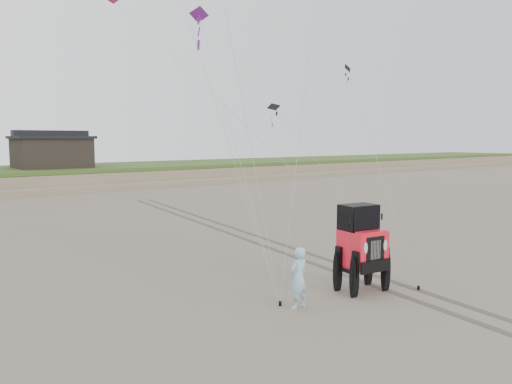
% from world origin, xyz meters
% --- Properties ---
extents(ground, '(160.00, 160.00, 0.00)m').
position_xyz_m(ground, '(0.00, 0.00, 0.00)').
color(ground, '#6B6054').
rests_on(ground, ground).
extents(dune_ridge, '(160.00, 14.25, 1.73)m').
position_xyz_m(dune_ridge, '(0.00, 37.50, 0.82)').
color(dune_ridge, '#7A6B54').
rests_on(dune_ridge, ground).
extents(cabin, '(6.40, 5.40, 3.35)m').
position_xyz_m(cabin, '(2.00, 37.00, 3.24)').
color(cabin, black).
rests_on(cabin, dune_ridge).
extents(jeep, '(2.99, 5.57, 1.98)m').
position_xyz_m(jeep, '(-0.31, -0.64, 0.99)').
color(jeep, red).
rests_on(jeep, ground).
extents(man, '(0.61, 0.43, 1.59)m').
position_xyz_m(man, '(-2.71, -0.60, 0.79)').
color(man, '#85C4CE').
rests_on(man, ground).
extents(stake_main, '(0.08, 0.08, 0.12)m').
position_xyz_m(stake_main, '(-2.95, -0.17, 0.06)').
color(stake_main, black).
rests_on(stake_main, ground).
extents(stake_aux, '(0.08, 0.08, 0.12)m').
position_xyz_m(stake_aux, '(1.07, -1.59, 0.06)').
color(stake_aux, black).
rests_on(stake_aux, ground).
extents(tire_tracks, '(5.22, 29.74, 0.01)m').
position_xyz_m(tire_tracks, '(2.00, 8.00, 0.00)').
color(tire_tracks, '#4C443D').
rests_on(tire_tracks, ground).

